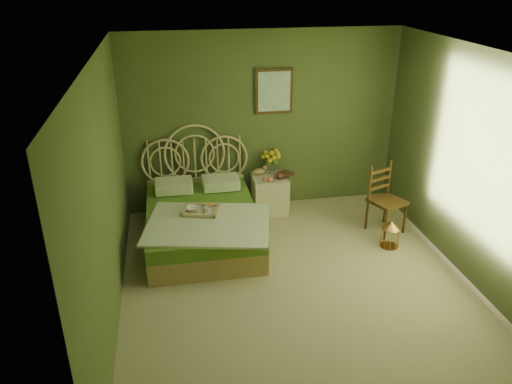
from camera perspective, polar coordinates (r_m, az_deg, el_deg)
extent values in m
plane|color=tan|center=(5.86, 4.92, -10.75)|extent=(4.50, 4.50, 0.00)
plane|color=silver|center=(4.85, 6.05, 15.17)|extent=(4.50, 4.50, 0.00)
plane|color=#505F32|center=(7.28, 0.73, 7.98)|extent=(4.00, 0.00, 4.00)
plane|color=#505F32|center=(5.09, -16.83, -0.69)|extent=(0.00, 4.50, 4.50)
plane|color=#505F32|center=(6.05, 24.02, 2.24)|extent=(0.00, 4.50, 4.50)
cube|color=#38240F|center=(7.17, 2.07, 11.43)|extent=(0.54, 0.03, 0.64)
cube|color=silver|center=(7.16, 2.10, 11.40)|extent=(0.46, 0.01, 0.56)
cube|color=tan|center=(6.68, -6.13, -4.60)|extent=(1.41, 1.89, 0.28)
cube|color=#567C28|center=(6.57, -6.22, -2.80)|extent=(1.41, 1.89, 0.19)
cube|color=white|center=(6.14, -5.48, -3.66)|extent=(1.69, 1.42, 0.03)
cube|color=white|center=(7.08, -9.38, 0.71)|extent=(0.52, 0.38, 0.15)
cube|color=white|center=(7.11, -4.06, 1.11)|extent=(0.52, 0.38, 0.15)
cube|color=beige|center=(6.42, -6.34, -2.35)|extent=(0.53, 0.47, 0.04)
ellipsoid|color=#B77A38|center=(6.48, -5.36, -1.52)|extent=(0.12, 0.07, 0.05)
cube|color=beige|center=(7.41, 1.54, -0.21)|extent=(0.50, 0.50, 0.55)
cylinder|color=silver|center=(7.38, 1.76, 2.78)|extent=(0.10, 0.10, 0.18)
ellipsoid|color=tan|center=(7.34, 0.34, 2.34)|extent=(0.21, 0.11, 0.10)
sphere|color=#F47F5F|center=(7.13, 1.03, 1.50)|extent=(0.07, 0.07, 0.07)
sphere|color=#F47F5F|center=(7.12, 1.61, 1.47)|extent=(0.07, 0.07, 0.07)
cube|color=#38240F|center=(7.00, 14.78, -1.06)|extent=(0.54, 0.54, 0.04)
cylinder|color=#38240F|center=(6.88, 13.82, -3.50)|extent=(0.04, 0.04, 0.45)
cylinder|color=#38240F|center=(7.03, 16.51, -3.21)|extent=(0.04, 0.04, 0.45)
cylinder|color=#38240F|center=(7.17, 12.71, -2.18)|extent=(0.04, 0.04, 0.45)
cylinder|color=#38240F|center=(7.31, 15.31, -1.93)|extent=(0.04, 0.04, 0.45)
cube|color=#38240F|center=(7.05, 14.41, 1.39)|extent=(0.35, 0.17, 0.50)
cylinder|color=#B47539|center=(6.83, 14.92, -5.96)|extent=(0.24, 0.24, 0.01)
cylinder|color=#B47539|center=(6.77, 15.04, -5.03)|extent=(0.24, 0.24, 0.27)
cone|color=#B47539|center=(6.68, 15.20, -3.68)|extent=(0.24, 0.24, 0.09)
imported|color=#381E0F|center=(7.35, 2.91, 1.99)|extent=(0.25, 0.28, 0.02)
imported|color=#472819|center=(7.34, 2.91, 2.13)|extent=(0.28, 0.29, 0.02)
imported|color=white|center=(6.44, -7.27, -1.90)|extent=(0.21, 0.21, 0.04)
imported|color=white|center=(6.34, -5.60, -2.06)|extent=(0.10, 0.10, 0.08)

